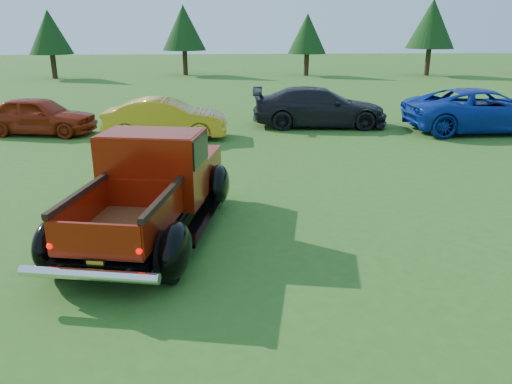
# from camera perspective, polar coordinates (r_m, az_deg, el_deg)

# --- Properties ---
(ground) EXTENTS (120.00, 120.00, 0.00)m
(ground) POSITION_cam_1_polar(r_m,az_deg,el_deg) (8.49, -1.70, -6.17)
(ground) COLOR #315F1B
(ground) RESTS_ON ground
(tree_west) EXTENTS (2.94, 2.94, 4.60)m
(tree_west) POSITION_cam_1_polar(r_m,az_deg,el_deg) (38.54, -22.52, 16.52)
(tree_west) COLOR #332114
(tree_west) RESTS_ON ground
(tree_mid_left) EXTENTS (3.20, 3.20, 5.00)m
(tree_mid_left) POSITION_cam_1_polar(r_m,az_deg,el_deg) (38.81, -8.27, 18.08)
(tree_mid_left) COLOR #332114
(tree_mid_left) RESTS_ON ground
(tree_mid_right) EXTENTS (2.82, 2.82, 4.40)m
(tree_mid_right) POSITION_cam_1_polar(r_m,az_deg,el_deg) (38.23, 5.89, 17.55)
(tree_mid_right) COLOR #332114
(tree_mid_right) RESTS_ON ground
(tree_east) EXTENTS (3.46, 3.46, 5.40)m
(tree_east) POSITION_cam_1_polar(r_m,az_deg,el_deg) (40.22, 19.44, 17.67)
(tree_east) COLOR #332114
(tree_east) RESTS_ON ground
(pickup_truck) EXTENTS (3.03, 5.09, 1.80)m
(pickup_truck) POSITION_cam_1_polar(r_m,az_deg,el_deg) (9.10, -11.50, 0.92)
(pickup_truck) COLOR black
(pickup_truck) RESTS_ON ground
(show_car_red) EXTENTS (3.98, 2.18, 1.28)m
(show_car_red) POSITION_cam_1_polar(r_m,az_deg,el_deg) (18.63, -23.56, 8.02)
(show_car_red) COLOR maroon
(show_car_red) RESTS_ON ground
(show_car_yellow) EXTENTS (4.00, 1.50, 1.31)m
(show_car_yellow) POSITION_cam_1_polar(r_m,az_deg,el_deg) (16.70, -10.27, 8.24)
(show_car_yellow) COLOR gold
(show_car_yellow) RESTS_ON ground
(show_car_grey) EXTENTS (5.03, 2.38, 1.42)m
(show_car_grey) POSITION_cam_1_polar(r_m,az_deg,el_deg) (18.66, 7.25, 9.62)
(show_car_grey) COLOR black
(show_car_grey) RESTS_ON ground
(show_car_blue) EXTENTS (5.37, 2.52, 1.49)m
(show_car_blue) POSITION_cam_1_polar(r_m,az_deg,el_deg) (19.24, 24.53, 8.49)
(show_car_blue) COLOR #0E2E9A
(show_car_blue) RESTS_ON ground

